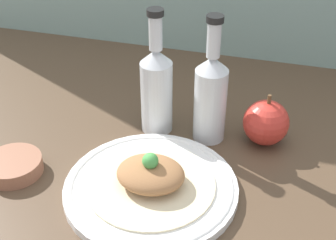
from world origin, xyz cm
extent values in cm
cube|color=brown|center=(0.00, 0.00, -2.00)|extent=(180.00, 110.00, 4.00)
cylinder|color=white|center=(-3.34, -3.83, 0.78)|extent=(29.89, 29.89, 1.57)
torus|color=white|center=(-3.34, -3.83, 1.33)|extent=(28.60, 28.60, 1.10)
cylinder|color=beige|center=(-3.34, -3.83, 1.77)|extent=(22.12, 22.12, 0.40)
ellipsoid|color=#9E6B42|center=(-3.34, -3.83, 3.98)|extent=(11.65, 9.90, 4.03)
sphere|color=#4CA34C|center=(-3.34, -3.83, 6.82)|extent=(2.75, 2.75, 2.75)
cylinder|color=silver|center=(-7.99, 14.78, 7.46)|extent=(6.30, 6.30, 14.93)
cone|color=silver|center=(-7.99, 14.78, 16.35)|extent=(6.30, 6.30, 2.83)
cylinder|color=silver|center=(-7.99, 14.78, 21.07)|extent=(2.52, 2.52, 6.61)
cylinder|color=black|center=(-7.99, 14.78, 24.97)|extent=(3.15, 3.15, 1.20)
cylinder|color=silver|center=(2.77, 14.78, 7.46)|extent=(6.30, 6.30, 14.93)
cone|color=silver|center=(2.77, 14.78, 16.35)|extent=(6.30, 6.30, 2.83)
cylinder|color=silver|center=(2.77, 14.78, 21.07)|extent=(2.52, 2.52, 6.61)
cylinder|color=black|center=(2.77, 14.78, 24.97)|extent=(3.15, 3.15, 1.20)
sphere|color=red|center=(13.64, 16.25, 4.46)|extent=(8.93, 8.93, 8.93)
cylinder|color=brown|center=(13.64, 16.25, 9.63)|extent=(0.71, 0.71, 2.01)
cylinder|color=#996047|center=(-28.78, -5.69, 1.39)|extent=(10.39, 10.39, 2.79)
camera|label=1|loc=(16.00, -60.62, 55.37)|focal=50.00mm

